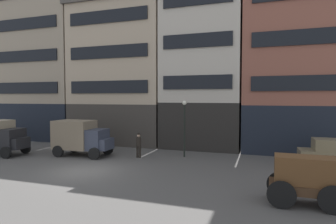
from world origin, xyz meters
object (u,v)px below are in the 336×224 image
cargo_wagon (306,177)px  pedestrian_officer (139,144)px  sedan_dark (331,154)px  delivery_truck_far (81,137)px  streetlamp_curbside (184,121)px

cargo_wagon → pedestrian_officer: size_ratio=1.62×
cargo_wagon → sedan_dark: size_ratio=0.78×
delivery_truck_far → streetlamp_curbside: streetlamp_curbside is taller
delivery_truck_far → pedestrian_officer: (4.35, 0.72, -0.44)m
delivery_truck_far → streetlamp_curbside: (7.42, 2.01, 1.25)m
cargo_wagon → pedestrian_officer: 11.92m
delivery_truck_far → pedestrian_officer: size_ratio=2.45×
streetlamp_curbside → pedestrian_officer: bearing=-157.2°
cargo_wagon → streetlamp_curbside: streetlamp_curbside is taller
sedan_dark → streetlamp_curbside: 9.55m
cargo_wagon → delivery_truck_far: 15.53m
cargo_wagon → delivery_truck_far: bearing=159.3°
pedestrian_officer → streetlamp_curbside: 3.73m
sedan_dark → pedestrian_officer: bearing=-176.7°
delivery_truck_far → cargo_wagon: bearing=-20.7°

